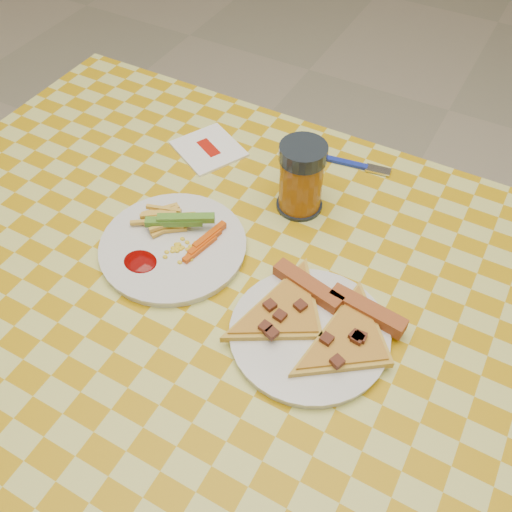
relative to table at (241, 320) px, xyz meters
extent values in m
plane|color=#BFB799|center=(0.00, 0.00, -0.68)|extent=(8.00, 8.00, 0.00)
cylinder|color=silver|center=(-0.54, 0.34, -0.33)|extent=(0.06, 0.06, 0.71)
cube|color=brown|center=(0.00, 0.00, 0.05)|extent=(1.20, 0.80, 0.04)
cylinder|color=silver|center=(-0.14, 0.02, 0.08)|extent=(0.25, 0.25, 0.01)
cylinder|color=silver|center=(0.13, -0.02, 0.08)|extent=(0.25, 0.25, 0.01)
cube|color=#22580E|center=(-0.14, 0.06, 0.11)|extent=(0.10, 0.07, 0.02)
cube|color=#D24A09|center=(-0.09, 0.05, 0.09)|extent=(0.06, 0.08, 0.01)
ellipsoid|color=#690302|center=(-0.16, -0.03, 0.09)|extent=(0.06, 0.05, 0.01)
cube|color=#A75025|center=(0.09, 0.04, 0.10)|extent=(0.12, 0.05, 0.02)
cube|color=#A75025|center=(0.19, 0.04, 0.10)|extent=(0.12, 0.04, 0.02)
cylinder|color=black|center=(0.00, 0.21, 0.08)|extent=(0.08, 0.08, 0.01)
cylinder|color=#89480F|center=(0.00, 0.21, 0.13)|extent=(0.07, 0.07, 0.10)
cylinder|color=black|center=(0.00, 0.21, 0.19)|extent=(0.08, 0.08, 0.03)
cube|color=white|center=(-0.22, 0.27, 0.08)|extent=(0.16, 0.15, 0.01)
cube|color=#AE1509|center=(-0.22, 0.27, 0.08)|extent=(0.06, 0.05, 0.00)
cube|color=#162697|center=(0.01, 0.35, 0.08)|extent=(0.10, 0.03, 0.01)
cube|color=silver|center=(0.08, 0.36, 0.08)|extent=(0.05, 0.03, 0.00)
camera|label=1|loc=(0.27, -0.45, 0.77)|focal=40.00mm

